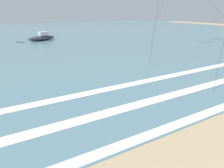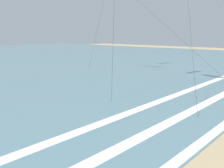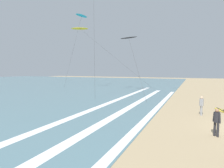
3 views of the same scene
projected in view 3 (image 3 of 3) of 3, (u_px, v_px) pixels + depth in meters
wave_foam_shoreline at (145, 120)px, 14.19m from camera, size 39.60×0.54×0.01m
wave_foam_mid_break at (113, 117)px, 15.21m from camera, size 42.10×0.75×0.01m
wave_foam_outer_break at (71, 118)px, 14.85m from camera, size 54.71×0.74×0.01m
surfer_mid_group at (217, 120)px, 10.68m from camera, size 0.42×0.43×1.60m
surfer_left_far at (201, 104)px, 15.59m from camera, size 0.51×0.32×1.60m
surfboard_left_pile at (220, 110)px, 17.64m from camera, size 2.18×1.05×0.25m
kite_yellow_high_right at (80, 29)px, 35.61m from camera, size 2.10×16.37×11.75m
kite_cyan_far_left at (81, 16)px, 38.11m from camera, size 3.29×5.39×14.87m
kite_black_far_right at (129, 38)px, 30.94m from camera, size 9.07×6.72×9.24m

